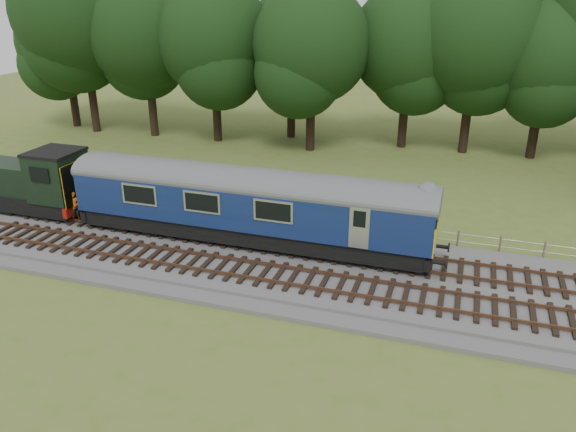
% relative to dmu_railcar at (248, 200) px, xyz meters
% --- Properties ---
extents(ground, '(120.00, 120.00, 0.00)m').
position_rel_dmu_railcar_xyz_m(ground, '(3.98, -1.40, -2.61)').
color(ground, '#546A27').
rests_on(ground, ground).
extents(ballast, '(70.00, 7.00, 0.35)m').
position_rel_dmu_railcar_xyz_m(ballast, '(3.98, -1.40, -2.43)').
color(ballast, '#4C4C4F').
rests_on(ballast, ground).
extents(track_north, '(67.20, 2.40, 0.21)m').
position_rel_dmu_railcar_xyz_m(track_north, '(3.98, -0.00, -2.19)').
color(track_north, black).
rests_on(track_north, ballast).
extents(track_south, '(67.20, 2.40, 0.21)m').
position_rel_dmu_railcar_xyz_m(track_south, '(3.98, -3.00, -2.19)').
color(track_south, black).
rests_on(track_south, ballast).
extents(fence, '(64.00, 0.12, 1.00)m').
position_rel_dmu_railcar_xyz_m(fence, '(3.98, 3.10, -2.61)').
color(fence, '#6B6054').
rests_on(fence, ground).
extents(tree_line, '(70.00, 8.00, 18.00)m').
position_rel_dmu_railcar_xyz_m(tree_line, '(3.98, 20.60, -2.61)').
color(tree_line, black).
rests_on(tree_line, ground).
extents(dmu_railcar, '(18.05, 2.86, 3.88)m').
position_rel_dmu_railcar_xyz_m(dmu_railcar, '(0.00, 0.00, 0.00)').
color(dmu_railcar, black).
rests_on(dmu_railcar, ground).
extents(shunter_loco, '(8.92, 2.60, 3.38)m').
position_rel_dmu_railcar_xyz_m(shunter_loco, '(-13.93, 0.00, -0.63)').
color(shunter_loco, black).
rests_on(shunter_loco, ground).
extents(worker, '(0.76, 0.70, 1.73)m').
position_rel_dmu_railcar_xyz_m(worker, '(-9.89, -0.62, -1.39)').
color(worker, orange).
rests_on(worker, ballast).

